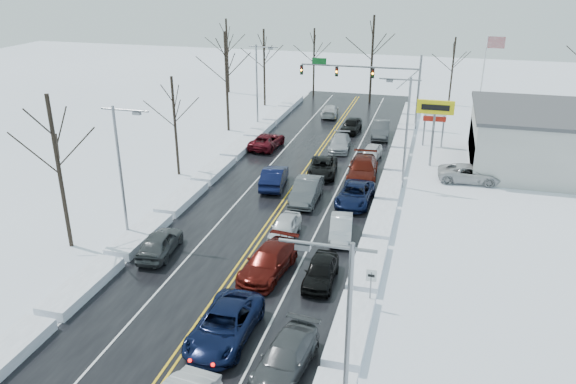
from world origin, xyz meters
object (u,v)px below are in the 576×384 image
(tires_plus_sign, at_px, (435,112))
(flagpole, at_px, (484,75))
(traffic_signal_mast, at_px, (372,77))
(oncoming_car_0, at_px, (274,186))

(tires_plus_sign, bearing_deg, flagpole, 71.56)
(traffic_signal_mast, xyz_separation_m, flagpole, (11.72, 2.01, 0.45))
(flagpole, xyz_separation_m, oncoming_car_0, (-16.86, -22.53, -5.93))
(traffic_signal_mast, bearing_deg, flagpole, 9.73)
(tires_plus_sign, distance_m, oncoming_car_0, 15.69)
(tires_plus_sign, height_order, oncoming_car_0, tires_plus_sign)
(oncoming_car_0, bearing_deg, flagpole, -134.02)
(traffic_signal_mast, distance_m, oncoming_car_0, 21.85)
(traffic_signal_mast, relative_size, flagpole, 1.33)
(tires_plus_sign, bearing_deg, oncoming_car_0, -145.02)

